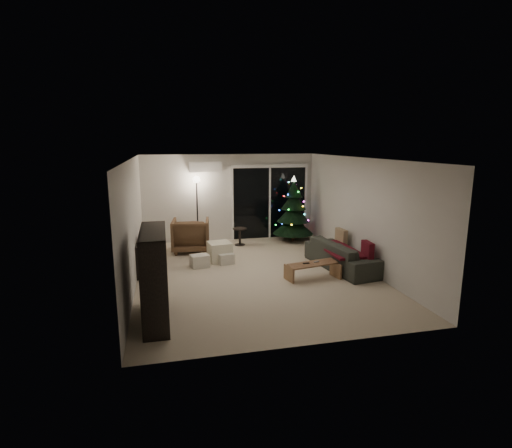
# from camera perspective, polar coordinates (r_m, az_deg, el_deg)

# --- Properties ---
(room) EXTENTS (6.50, 7.51, 2.60)m
(room) POSITION_cam_1_polar(r_m,az_deg,el_deg) (10.09, 0.43, 1.23)
(room) COLOR beige
(room) RESTS_ON ground
(bookshelf) EXTENTS (0.75, 1.54, 1.49)m
(bookshelf) POSITION_cam_1_polar(r_m,az_deg,el_deg) (6.60, -15.84, -7.29)
(bookshelf) COLOR black
(bookshelf) RESTS_ON floor
(media_cabinet) EXTENTS (0.61, 1.20, 0.71)m
(media_cabinet) POSITION_cam_1_polar(r_m,az_deg,el_deg) (9.16, -15.03, -4.49)
(media_cabinet) COLOR black
(media_cabinet) RESTS_ON floor
(stereo) EXTENTS (0.36, 0.43, 0.15)m
(stereo) POSITION_cam_1_polar(r_m,az_deg,el_deg) (9.05, -15.18, -1.86)
(stereo) COLOR black
(stereo) RESTS_ON media_cabinet
(armchair) EXTENTS (1.05, 1.08, 0.88)m
(armchair) POSITION_cam_1_polar(r_m,az_deg,el_deg) (10.62, -9.30, -1.58)
(armchair) COLOR brown
(armchair) RESTS_ON floor
(ottoman) EXTENTS (0.59, 0.59, 0.47)m
(ottoman) POSITION_cam_1_polar(r_m,az_deg,el_deg) (9.72, -5.21, -3.95)
(ottoman) COLOR silver
(ottoman) RESTS_ON floor
(cardboard_box_a) EXTENTS (0.46, 0.38, 0.29)m
(cardboard_box_a) POSITION_cam_1_polar(r_m,az_deg,el_deg) (9.34, -8.05, -5.25)
(cardboard_box_a) COLOR beige
(cardboard_box_a) RESTS_ON floor
(cardboard_box_b) EXTENTS (0.41, 0.34, 0.25)m
(cardboard_box_b) POSITION_cam_1_polar(r_m,az_deg,el_deg) (9.52, -4.35, -4.96)
(cardboard_box_b) COLOR beige
(cardboard_box_b) RESTS_ON floor
(side_table) EXTENTS (0.42, 0.42, 0.49)m
(side_table) POSITION_cam_1_polar(r_m,az_deg,el_deg) (11.17, -2.32, -1.81)
(side_table) COLOR black
(side_table) RESTS_ON floor
(floor_lamp) EXTENTS (0.30, 0.30, 1.86)m
(floor_lamp) POSITION_cam_1_polar(r_m,az_deg,el_deg) (11.28, -8.38, 1.76)
(floor_lamp) COLOR black
(floor_lamp) RESTS_ON floor
(sofa) EXTENTS (1.12, 2.22, 0.62)m
(sofa) POSITION_cam_1_polar(r_m,az_deg,el_deg) (9.34, 12.30, -4.34)
(sofa) COLOR #282B26
(sofa) RESTS_ON floor
(sofa_throw) EXTENTS (0.66, 1.53, 0.05)m
(sofa_throw) POSITION_cam_1_polar(r_m,az_deg,el_deg) (9.26, 11.77, -3.57)
(sofa_throw) COLOR #3B0407
(sofa_throw) RESTS_ON sofa
(cushion_a) EXTENTS (0.16, 0.42, 0.41)m
(cushion_a) POSITION_cam_1_polar(r_m,az_deg,el_deg) (9.95, 12.07, -1.86)
(cushion_a) COLOR #9D8566
(cushion_a) RESTS_ON sofa
(cushion_b) EXTENTS (0.15, 0.42, 0.41)m
(cushion_b) POSITION_cam_1_polar(r_m,az_deg,el_deg) (8.83, 15.64, -3.75)
(cushion_b) COLOR #3B0407
(cushion_b) RESTS_ON sofa
(coffee_table) EXTENTS (1.16, 0.60, 0.35)m
(coffee_table) POSITION_cam_1_polar(r_m,az_deg,el_deg) (8.53, 8.10, -6.67)
(coffee_table) COLOR olive
(coffee_table) RESTS_ON floor
(remote_a) EXTENTS (0.14, 0.04, 0.02)m
(remote_a) POSITION_cam_1_polar(r_m,az_deg,el_deg) (8.42, 7.18, -5.57)
(remote_a) COLOR black
(remote_a) RESTS_ON coffee_table
(remote_b) EXTENTS (0.13, 0.08, 0.02)m
(remote_b) POSITION_cam_1_polar(r_m,az_deg,el_deg) (8.56, 8.64, -5.34)
(remote_b) COLOR slate
(remote_b) RESTS_ON coffee_table
(christmas_tree) EXTENTS (1.35, 1.35, 1.90)m
(christmas_tree) POSITION_cam_1_polar(r_m,az_deg,el_deg) (11.58, 5.36, 2.19)
(christmas_tree) COLOR black
(christmas_tree) RESTS_ON floor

